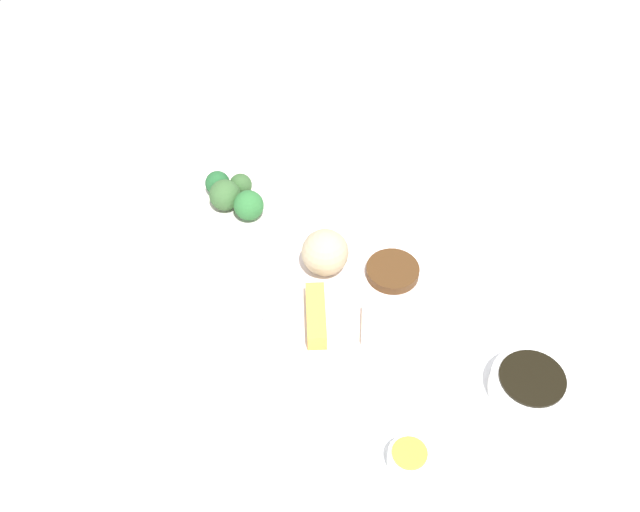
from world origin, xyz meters
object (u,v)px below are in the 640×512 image
Objects in this scene: broccoli_plate at (237,207)px; soy_sauce_bowl at (530,385)px; sauce_ramekin_hot_mustard at (409,459)px; main_plate at (355,301)px.

broccoli_plate is 0.58m from soy_sauce_bowl.
soy_sauce_bowl is 2.00× the size of sauce_ramekin_hot_mustard.
main_plate is 0.29m from soy_sauce_bowl.
soy_sauce_bowl is (-0.54, 0.21, 0.01)m from broccoli_plate.
sauce_ramekin_hot_mustard is (-0.41, 0.37, 0.01)m from broccoli_plate.
soy_sauce_bowl reaches higher than broccoli_plate.
soy_sauce_bowl is 0.21m from sauce_ramekin_hot_mustard.
main_plate is 1.47× the size of broccoli_plate.
broccoli_plate is 1.76× the size of soy_sauce_bowl.
sauce_ramekin_hot_mustard is (-0.15, 0.24, 0.01)m from main_plate.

